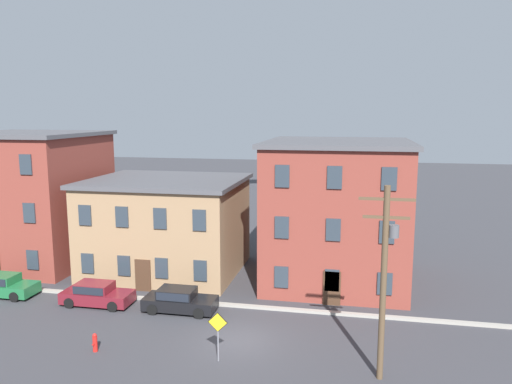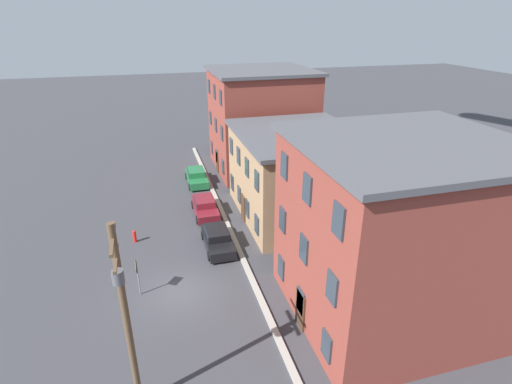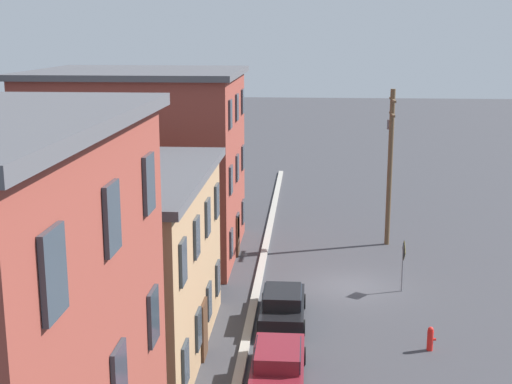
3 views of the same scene
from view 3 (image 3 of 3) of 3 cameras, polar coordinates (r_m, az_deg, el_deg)
The scene contains 9 objects.
ground_plane at distance 34.90m, azimuth 7.62°, elevation -7.49°, with size 200.00×200.00×0.00m, color #38383D.
kerb_strip at distance 34.89m, azimuth 0.17°, elevation -7.24°, with size 56.00×0.36×0.16m, color #9E998E.
apartment_midblock at distance 27.36m, azimuth -13.83°, elevation -5.62°, with size 11.32×9.58×7.09m.
apartment_far at distance 38.99m, azimuth -9.18°, elevation 2.27°, with size 10.09×10.86×10.03m.
car_maroon at distance 25.42m, azimuth 1.77°, elevation -13.54°, with size 4.40×1.92×1.43m.
car_black at distance 30.40m, azimuth 2.15°, elevation -8.99°, with size 4.40×1.92×1.43m.
caution_sign at distance 34.15m, azimuth 11.70°, elevation -5.15°, with size 0.99×0.08×2.50m.
utility_pole at distance 40.80m, azimuth 10.68°, elevation 2.65°, with size 2.40×0.44×8.91m.
fire_hydrant at distance 28.70m, azimuth 13.77°, elevation -11.31°, with size 0.24×0.34×0.96m.
Camera 3 is at (-32.70, 2.17, 12.00)m, focal length 50.00 mm.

